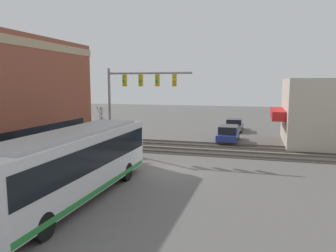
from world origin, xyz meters
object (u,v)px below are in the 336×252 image
(city_bus, at_px, (74,162))
(parked_car_blue, at_px, (228,134))
(pedestrian_at_crossing, at_px, (127,145))
(crossing_signal, at_px, (101,124))
(parked_car_grey, at_px, (234,125))

(city_bus, relative_size, parked_car_blue, 2.47)
(pedestrian_at_crossing, bearing_deg, city_bus, -171.71)
(city_bus, relative_size, pedestrian_at_crossing, 6.96)
(city_bus, bearing_deg, parked_car_blue, -17.16)
(crossing_signal, xyz_separation_m, parked_car_blue, (8.30, -8.72, -1.60))
(crossing_signal, height_order, parked_car_grey, crossing_signal)
(crossing_signal, bearing_deg, pedestrian_at_crossing, -84.13)
(city_bus, height_order, pedestrian_at_crossing, city_bus)
(parked_car_grey, bearing_deg, parked_car_blue, -180.00)
(parked_car_blue, distance_m, parked_car_grey, 7.29)
(parked_car_blue, bearing_deg, pedestrian_at_crossing, 140.11)
(pedestrian_at_crossing, bearing_deg, crossing_signal, 95.87)
(city_bus, height_order, parked_car_blue, city_bus)
(city_bus, distance_m, parked_car_grey, 25.38)
(city_bus, xyz_separation_m, crossing_signal, (9.19, 3.32, 0.52))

